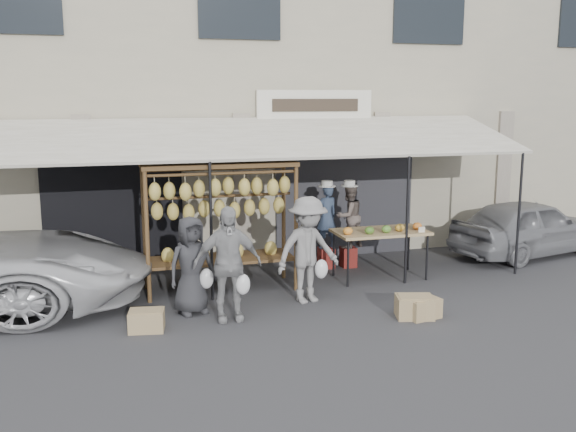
% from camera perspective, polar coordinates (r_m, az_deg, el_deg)
% --- Properties ---
extents(ground_plane, '(90.00, 90.00, 0.00)m').
position_cam_1_polar(ground_plane, '(9.95, 0.14, -8.93)').
color(ground_plane, '#2D2D30').
extents(shophouse, '(24.00, 6.15, 7.30)m').
position_cam_1_polar(shophouse, '(15.73, -6.52, 11.71)').
color(shophouse, '#9C967F').
rests_on(shophouse, ground_plane).
extents(awning, '(10.00, 2.35, 2.92)m').
position_cam_1_polar(awning, '(11.61, -2.93, 6.87)').
color(awning, silver).
rests_on(awning, ground_plane).
extents(banana_rack, '(2.60, 0.90, 2.24)m').
position_cam_1_polar(banana_rack, '(10.94, -6.08, 1.32)').
color(banana_rack, '#4C331E').
rests_on(banana_rack, ground_plane).
extents(produce_table, '(1.70, 0.90, 1.04)m').
position_cam_1_polar(produce_table, '(11.86, 8.27, -1.47)').
color(produce_table, tan).
rests_on(produce_table, ground_plane).
extents(vendor_left, '(0.52, 0.40, 1.25)m').
position_cam_1_polar(vendor_left, '(12.47, 3.45, -0.04)').
color(vendor_left, '#354560').
rests_on(vendor_left, stool_left).
extents(vendor_right, '(0.73, 0.65, 1.25)m').
position_cam_1_polar(vendor_right, '(12.57, 5.43, -0.00)').
color(vendor_right, '#655852').
rests_on(vendor_right, stool_right).
extents(customer_left, '(0.86, 0.69, 1.53)m').
position_cam_1_polar(customer_left, '(10.00, -8.58, -4.36)').
color(customer_left, '#2D2E31').
rests_on(customer_left, ground_plane).
extents(customer_mid, '(1.03, 0.44, 1.74)m').
position_cam_1_polar(customer_mid, '(9.61, -5.40, -4.25)').
color(customer_mid, '#979797').
rests_on(customer_mid, ground_plane).
extents(customer_right, '(1.25, 0.90, 1.75)m').
position_cam_1_polar(customer_right, '(10.41, 1.76, -3.03)').
color(customer_right, gray).
rests_on(customer_right, ground_plane).
extents(stool_left, '(0.32, 0.32, 0.40)m').
position_cam_1_polar(stool_left, '(12.65, 3.41, -3.72)').
color(stool_left, maroon).
rests_on(stool_left, ground_plane).
extents(stool_right, '(0.34, 0.34, 0.40)m').
position_cam_1_polar(stool_right, '(12.75, 5.37, -3.65)').
color(stool_right, maroon).
rests_on(stool_right, ground_plane).
extents(crate_near_a, '(0.64, 0.55, 0.33)m').
position_cam_1_polar(crate_near_a, '(10.06, 11.18, -7.93)').
color(crate_near_a, tan).
rests_on(crate_near_a, ground_plane).
extents(crate_near_b, '(0.58, 0.49, 0.30)m').
position_cam_1_polar(crate_near_b, '(10.09, 11.78, -7.98)').
color(crate_near_b, tan).
rests_on(crate_near_b, ground_plane).
extents(crate_far, '(0.55, 0.45, 0.30)m').
position_cam_1_polar(crate_far, '(9.57, -12.46, -9.06)').
color(crate_far, tan).
rests_on(crate_far, ground_plane).
extents(sedan, '(3.81, 2.20, 1.22)m').
position_cam_1_polar(sedan, '(14.46, 20.64, -0.91)').
color(sedan, gray).
rests_on(sedan, ground_plane).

